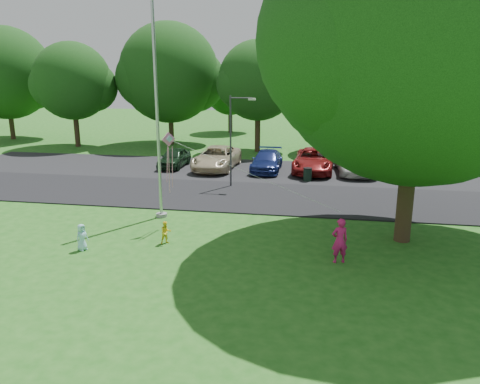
% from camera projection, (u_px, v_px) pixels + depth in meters
% --- Properties ---
extents(ground, '(120.00, 120.00, 0.00)m').
position_uv_depth(ground, '(211.00, 266.00, 15.96)').
color(ground, '#226219').
rests_on(ground, ground).
extents(park_road, '(60.00, 6.00, 0.06)m').
position_uv_depth(park_road, '(251.00, 197.00, 24.52)').
color(park_road, black).
rests_on(park_road, ground).
extents(parking_strip, '(42.00, 7.00, 0.06)m').
position_uv_depth(parking_strip, '(266.00, 171.00, 30.71)').
color(parking_strip, black).
rests_on(parking_strip, ground).
extents(flagpole, '(0.50, 0.50, 10.00)m').
position_uv_depth(flagpole, '(158.00, 125.00, 20.24)').
color(flagpole, '#B7BABF').
rests_on(flagpole, ground).
extents(street_lamp, '(1.44, 0.20, 5.12)m').
position_uv_depth(street_lamp, '(234.00, 133.00, 25.86)').
color(street_lamp, '#3F3F44').
rests_on(street_lamp, ground).
extents(trash_can, '(0.53, 0.53, 0.84)m').
position_uv_depth(trash_can, '(308.00, 175.00, 27.76)').
color(trash_can, black).
rests_on(trash_can, ground).
extents(big_tree, '(11.88, 11.32, 13.66)m').
position_uv_depth(big_tree, '(419.00, 35.00, 16.35)').
color(big_tree, '#332316').
rests_on(big_tree, ground).
extents(tree_row, '(64.35, 11.94, 10.88)m').
position_uv_depth(tree_row, '(300.00, 79.00, 37.30)').
color(tree_row, '#332316').
rests_on(tree_row, ground).
extents(horizon_trees, '(77.46, 7.20, 7.02)m').
position_uv_depth(horizon_trees, '(329.00, 92.00, 46.43)').
color(horizon_trees, '#332316').
rests_on(horizon_trees, ground).
extents(parked_cars, '(14.11, 5.62, 1.49)m').
position_uv_depth(parked_cars, '(276.00, 160.00, 30.45)').
color(parked_cars, black).
rests_on(parked_cars, ground).
extents(woman, '(0.68, 0.56, 1.61)m').
position_uv_depth(woman, '(340.00, 241.00, 16.09)').
color(woman, '#C91A64').
rests_on(woman, ground).
extents(child_yellow, '(0.55, 0.54, 0.90)m').
position_uv_depth(child_yellow, '(166.00, 232.00, 17.93)').
color(child_yellow, yellow).
rests_on(child_yellow, ground).
extents(child_blue, '(0.48, 0.58, 1.01)m').
position_uv_depth(child_blue, '(82.00, 237.00, 17.28)').
color(child_blue, '#A3E4FA').
rests_on(child_blue, ground).
extents(kite, '(7.10, 2.81, 2.59)m').
position_uv_depth(kite, '(173.00, 151.00, 18.92)').
color(kite, pink).
rests_on(kite, ground).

